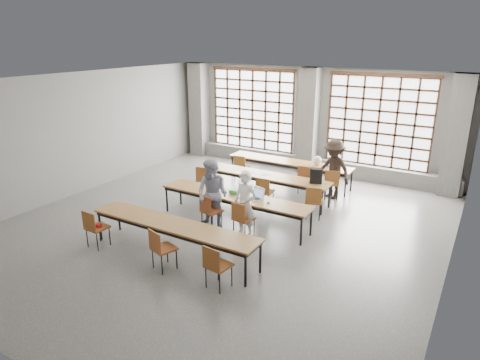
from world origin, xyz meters
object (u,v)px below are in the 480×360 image
Objects in this scene: desk_row_b at (262,176)px; laptop_back at (332,165)px; chair_front_left at (209,208)px; student_back at (333,169)px; plastic_bag at (317,160)px; red_pouch at (97,226)px; mouse at (268,202)px; chair_near_right at (216,263)px; desk_row_d at (173,226)px; chair_mid_right at (314,199)px; chair_near_mid at (160,246)px; green_box at (234,192)px; desk_row_a at (289,163)px; chair_back_mid at (305,177)px; chair_mid_left at (204,177)px; chair_back_right at (332,181)px; chair_front_right at (242,216)px; desk_row_c at (234,198)px; chair_near_left at (94,225)px; laptop_front at (256,196)px; backpack at (316,176)px; student_female at (213,194)px; student_male at (245,204)px; chair_back_left at (241,166)px; chair_mid_centre at (264,189)px; phone at (238,198)px.

desk_row_b is 10.76× the size of laptop_back.
chair_front_left is 4.04m from student_back.
plastic_bag reaches higher than red_pouch.
mouse is at bearing -87.62° from plastic_bag.
red_pouch is at bearing 178.59° from chair_near_right.
chair_mid_right is (1.83, 3.31, -0.13)m from desk_row_d.
green_box is (0.00, 2.78, 0.24)m from chair_near_mid.
chair_front_left is (-0.22, -4.09, -0.13)m from desk_row_a.
chair_back_mid reaches higher than desk_row_b.
chair_back_mid and chair_near_right have the same top height.
chair_mid_left is at bearing -142.64° from laptop_back.
chair_front_left is at bearing 51.15° from red_pouch.
student_back is (0.79, 0.13, 0.32)m from chair_back_mid.
desk_row_b is 4.55× the size of chair_back_right.
chair_front_right is at bearing -92.06° from chair_back_mid.
desk_row_c is 4.55× the size of chair_near_mid.
desk_row_b is 3.94m from desk_row_d.
student_back reaches higher than desk_row_d.
chair_back_mid is 0.52× the size of student_back.
laptop_front is at bearing 48.37° from chair_near_left.
green_box is at bearing -177.47° from laptop_front.
backpack is 5.63m from red_pouch.
plastic_bag reaches higher than green_box.
student_female is 1.00× the size of student_back.
plastic_bag is at bearing 86.03° from laptop_front.
desk_row_b is 2.50m from chair_front_left.
chair_front_left is 1.00× the size of chair_near_mid.
student_back reaches higher than chair_mid_left.
backpack is (0.78, 2.42, 0.14)m from student_male.
laptop_front reaches higher than chair_near_mid.
laptop_back is (1.35, 0.11, 0.13)m from desk_row_a.
backpack is at bearing -46.25° from desk_row_a.
chair_back_left reaches higher than red_pouch.
laptop_front is 3.41m from plastic_bag.
chair_mid_centre is 1.22m from laptop_front.
plastic_bag is (0.62, 3.61, 0.14)m from phone.
chair_mid_right is 1.00× the size of chair_near_left.
chair_mid_left is 2.40m from phone.
chair_front_left is 2.56m from red_pouch.
desk_row_b is 10.00× the size of backpack.
chair_back_right and chair_mid_centre have the same top height.
chair_back_left is 3.38m from phone.
phone is (0.23, 2.60, 0.20)m from chair_near_mid.
desk_row_b is at bearing 107.91° from chair_front_right.
chair_front_right is 0.29m from student_male.
chair_mid_centre is at bearing 108.55° from laptop_front.
student_female is at bearing -91.98° from desk_row_b.
chair_mid_centre is 1.00× the size of chair_near_left.
chair_back_left is at bearing 127.02° from laptop_front.
phone is (0.23, -0.18, -0.04)m from green_box.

